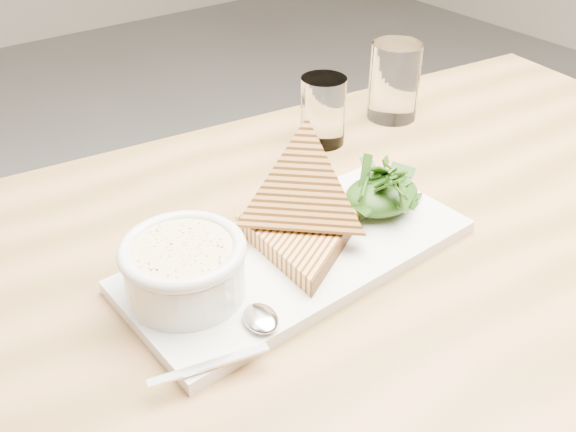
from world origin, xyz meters
TOP-DOWN VIEW (x-y plane):
  - floor at (0.00, 0.00)m, footprint 6.00×6.00m
  - table_top at (-0.24, -0.21)m, footprint 1.27×0.92m
  - table_leg_br at (0.30, 0.14)m, footprint 0.06×0.06m
  - platter at (-0.36, -0.16)m, footprint 0.41×0.20m
  - soup_bowl at (-0.49, -0.15)m, footprint 0.12×0.12m
  - soup at (-0.49, -0.15)m, footprint 0.10×0.10m
  - bowl_rim at (-0.49, -0.15)m, footprint 0.13×0.13m
  - sandwich_flat at (-0.35, -0.16)m, footprint 0.23×0.23m
  - sandwich_lean at (-0.33, -0.13)m, footprint 0.24×0.24m
  - salad_base at (-0.22, -0.15)m, footprint 0.10×0.08m
  - arugula_pile at (-0.22, -0.15)m, footprint 0.11×0.10m
  - spoon_bowl at (-0.46, -0.23)m, footprint 0.04×0.05m
  - spoon_handle at (-0.53, -0.25)m, footprint 0.11×0.03m
  - glass_near at (-0.15, 0.05)m, footprint 0.07×0.07m
  - glass_far at (-0.01, 0.05)m, footprint 0.08×0.08m

SIDE VIEW (x-z plane):
  - floor at x=0.00m, z-range 0.00..0.00m
  - table_leg_br at x=0.30m, z-range 0.00..0.69m
  - table_top at x=-0.24m, z-range 0.69..0.73m
  - platter at x=-0.36m, z-range 0.73..0.75m
  - spoon_handle at x=-0.53m, z-range 0.75..0.75m
  - spoon_bowl at x=-0.46m, z-range 0.75..0.76m
  - sandwich_flat at x=-0.35m, z-range 0.75..0.77m
  - salad_base at x=-0.22m, z-range 0.75..0.79m
  - soup_bowl at x=-0.49m, z-range 0.75..0.80m
  - arugula_pile at x=-0.22m, z-range 0.75..0.80m
  - glass_near at x=-0.15m, z-range 0.73..0.83m
  - glass_far at x=-0.01m, z-range 0.73..0.85m
  - soup at x=-0.49m, z-range 0.80..0.81m
  - bowl_rim at x=-0.49m, z-range 0.80..0.81m
  - sandwich_lean at x=-0.33m, z-range 0.71..0.90m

